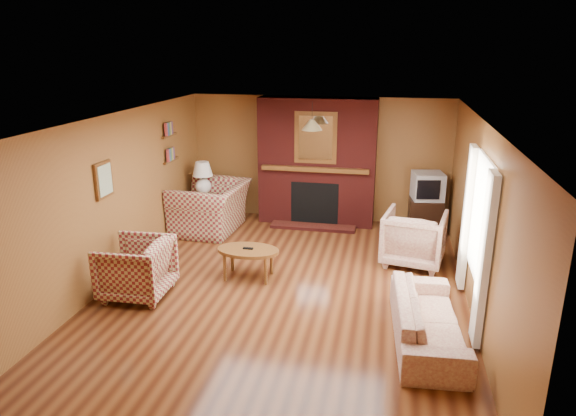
% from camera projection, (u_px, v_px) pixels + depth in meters
% --- Properties ---
extents(floor, '(6.50, 6.50, 0.00)m').
position_uv_depth(floor, '(285.00, 289.00, 7.29)').
color(floor, '#3E1B0D').
rests_on(floor, ground).
extents(ceiling, '(6.50, 6.50, 0.00)m').
position_uv_depth(ceiling, '(284.00, 119.00, 6.57)').
color(ceiling, white).
rests_on(ceiling, wall_back).
extents(wall_back, '(6.50, 0.00, 6.50)m').
position_uv_depth(wall_back, '(319.00, 159.00, 9.97)').
color(wall_back, '#915F2D').
rests_on(wall_back, floor).
extents(wall_front, '(6.50, 0.00, 6.50)m').
position_uv_depth(wall_front, '(196.00, 336.00, 3.90)').
color(wall_front, '#915F2D').
rests_on(wall_front, floor).
extents(wall_left, '(0.00, 6.50, 6.50)m').
position_uv_depth(wall_left, '(115.00, 198.00, 7.41)').
color(wall_left, '#915F2D').
rests_on(wall_left, floor).
extents(wall_right, '(0.00, 6.50, 6.50)m').
position_uv_depth(wall_right, '(479.00, 221.00, 6.45)').
color(wall_right, '#915F2D').
rests_on(wall_right, floor).
extents(fireplace, '(2.20, 0.82, 2.40)m').
position_uv_depth(fireplace, '(317.00, 163.00, 9.72)').
color(fireplace, '#4D1310').
rests_on(fireplace, floor).
extents(window_right, '(0.10, 1.85, 2.00)m').
position_uv_depth(window_right, '(476.00, 231.00, 6.30)').
color(window_right, beige).
rests_on(window_right, wall_right).
extents(bookshelf, '(0.09, 0.55, 0.71)m').
position_uv_depth(bookshelf, '(171.00, 143.00, 9.03)').
color(bookshelf, brown).
rests_on(bookshelf, wall_left).
extents(botanical_print, '(0.05, 0.40, 0.50)m').
position_uv_depth(botanical_print, '(104.00, 180.00, 7.02)').
color(botanical_print, brown).
rests_on(botanical_print, wall_left).
extents(pendant_light, '(0.36, 0.36, 0.48)m').
position_uv_depth(pendant_light, '(312.00, 125.00, 8.84)').
color(pendant_light, black).
rests_on(pendant_light, ceiling).
extents(plaid_loveseat, '(1.28, 1.44, 0.90)m').
position_uv_depth(plaid_loveseat, '(211.00, 207.00, 9.49)').
color(plaid_loveseat, maroon).
rests_on(plaid_loveseat, floor).
extents(plaid_armchair, '(0.91, 0.89, 0.81)m').
position_uv_depth(plaid_armchair, '(136.00, 268.00, 6.99)').
color(plaid_armchair, maroon).
rests_on(plaid_armchair, floor).
extents(floral_sofa, '(0.86, 1.93, 0.55)m').
position_uv_depth(floral_sofa, '(428.00, 319.00, 5.95)').
color(floral_sofa, beige).
rests_on(floral_sofa, floor).
extents(floral_armchair, '(1.06, 1.08, 0.85)m').
position_uv_depth(floral_armchair, '(414.00, 238.00, 8.04)').
color(floral_armchair, beige).
rests_on(floral_armchair, floor).
extents(coffee_table, '(0.92, 0.57, 0.47)m').
position_uv_depth(coffee_table, '(248.00, 252.00, 7.54)').
color(coffee_table, brown).
rests_on(coffee_table, floor).
extents(side_table, '(0.49, 0.49, 0.59)m').
position_uv_depth(side_table, '(204.00, 209.00, 9.89)').
color(side_table, brown).
rests_on(side_table, floor).
extents(table_lamp, '(0.38, 0.38, 0.63)m').
position_uv_depth(table_lamp, '(203.00, 176.00, 9.70)').
color(table_lamp, white).
rests_on(table_lamp, side_table).
extents(tv_stand, '(0.61, 0.56, 0.64)m').
position_uv_depth(tv_stand, '(425.00, 216.00, 9.42)').
color(tv_stand, black).
rests_on(tv_stand, floor).
extents(crt_tv, '(0.61, 0.60, 0.49)m').
position_uv_depth(crt_tv, '(428.00, 186.00, 9.24)').
color(crt_tv, '#A6A9AE').
rests_on(crt_tv, tv_stand).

